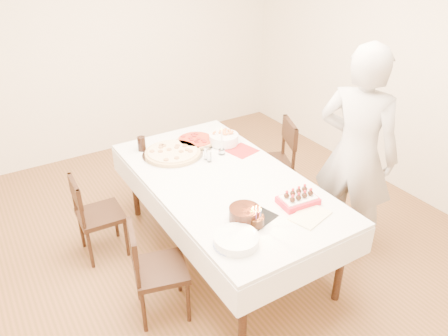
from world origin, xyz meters
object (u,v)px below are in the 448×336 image
chair_right_savory (269,165)px  chair_left_savory (100,215)px  taper_candle (222,141)px  layer_cake (244,215)px  pizza_pepperoni (196,141)px  birthday_cake (256,217)px  pizza_white (173,153)px  dining_table (224,217)px  strawberry_box (298,199)px  cola_glass (142,144)px  person (356,154)px  pasta_bowl (224,139)px  chair_left_dessert (160,270)px

chair_right_savory → chair_left_savory: bearing=-162.2°
taper_candle → layer_cake: (-0.40, -0.94, -0.08)m
pizza_pepperoni → birthday_cake: size_ratio=2.95×
pizza_pepperoni → layer_cake: size_ratio=1.41×
pizza_white → pizza_pepperoni: size_ratio=1.41×
dining_table → taper_candle: (0.21, 0.38, 0.51)m
chair_right_savory → pizza_white: 1.02m
dining_table → strawberry_box: bearing=-64.8°
dining_table → pizza_white: (-0.17, 0.60, 0.40)m
chair_right_savory → dining_table: bearing=-129.4°
layer_cake → birthday_cake: bearing=-67.8°
pizza_pepperoni → cola_glass: (-0.49, 0.12, 0.05)m
layer_cake → strawberry_box: 0.46m
pizza_white → cola_glass: cola_glass is taller
pizza_white → birthday_cake: 1.25m
person → taper_candle: 1.15m
birthday_cake → person: bearing=8.9°
chair_left_savory → layer_cake: bearing=124.9°
pizza_white → pizza_pepperoni: bearing=20.3°
pasta_bowl → strawberry_box: pasta_bowl is taller
taper_candle → cola_glass: bearing=142.1°
dining_table → layer_cake: bearing=-108.1°
person → pasta_bowl: 1.21m
pasta_bowl → birthday_cake: 1.30m
chair_left_savory → chair_left_dessert: size_ratio=0.98×
taper_candle → birthday_cake: taper_candle is taller
pizza_white → layer_cake: bearing=-90.8°
pasta_bowl → strawberry_box: (-0.06, -1.14, -0.02)m
layer_cake → birthday_cake: (0.04, -0.09, 0.02)m
dining_table → pizza_white: bearing=105.7°
chair_right_savory → strawberry_box: size_ratio=3.22×
chair_right_savory → chair_left_savory: chair_right_savory is taller
dining_table → person: person is taller
chair_left_dessert → pizza_pepperoni: same height
cola_glass → dining_table: bearing=-66.2°
dining_table → pasta_bowl: bearing=58.4°
person → birthday_cake: size_ratio=14.02×
pizza_white → cola_glass: size_ratio=4.06×
strawberry_box → chair_left_savory: bearing=135.6°
pizza_pepperoni → strawberry_box: (0.15, -1.30, 0.01)m
pizza_white → layer_cake: layer_cake is taller
chair_left_savory → cola_glass: (0.53, 0.27, 0.43)m
person → layer_cake: (-1.16, -0.09, -0.11)m
person → pizza_pepperoni: bearing=11.2°
chair_right_savory → chair_left_savory: 1.69m
person → pizza_pepperoni: person is taller
chair_right_savory → taper_candle: (-0.57, -0.04, 0.43)m
chair_right_savory → chair_left_savory: (-1.68, 0.14, -0.07)m
cola_glass → strawberry_box: (0.64, -1.42, -0.03)m
pizza_white → pasta_bowl: 0.51m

